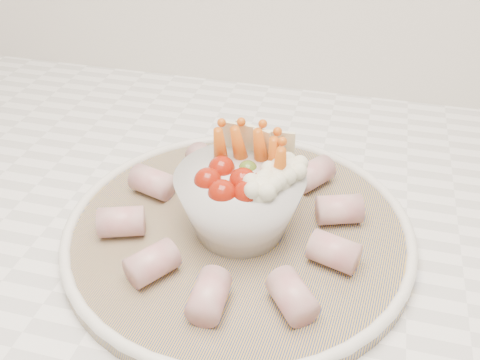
# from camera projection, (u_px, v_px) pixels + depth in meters

# --- Properties ---
(serving_platter) EXTENTS (0.41, 0.41, 0.02)m
(serving_platter) POSITION_uv_depth(u_px,v_px,m) (239.00, 229.00, 0.59)
(serving_platter) COLOR navy
(serving_platter) RESTS_ON kitchen_counter
(veggie_bowl) EXTENTS (0.14, 0.14, 0.11)m
(veggie_bowl) POSITION_uv_depth(u_px,v_px,m) (243.00, 197.00, 0.56)
(veggie_bowl) COLOR silver
(veggie_bowl) RESTS_ON serving_platter
(cured_meat_rolls) EXTENTS (0.28, 0.29, 0.03)m
(cured_meat_rolls) POSITION_uv_depth(u_px,v_px,m) (238.00, 215.00, 0.58)
(cured_meat_rolls) COLOR #B5535B
(cured_meat_rolls) RESTS_ON serving_platter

